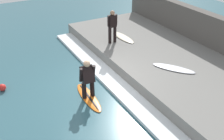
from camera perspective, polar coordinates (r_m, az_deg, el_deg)
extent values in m
plane|color=#335B66|center=(9.84, -3.90, -4.63)|extent=(28.00, 28.00, 0.00)
cube|color=slate|center=(11.38, 12.04, 1.48)|extent=(4.40, 11.80, 0.54)
cube|color=#544F49|center=(12.74, 20.89, 6.80)|extent=(0.50, 12.39, 1.95)
cube|color=white|center=(10.15, 0.62, -2.97)|extent=(0.80, 11.21, 0.12)
ellipsoid|color=orange|center=(9.49, -5.11, -5.90)|extent=(0.52, 1.94, 0.06)
ellipsoid|color=black|center=(9.47, -5.12, -5.75)|extent=(0.15, 1.77, 0.01)
cylinder|color=black|center=(9.35, -4.33, -3.97)|extent=(0.16, 0.16, 0.62)
cylinder|color=black|center=(9.25, -6.08, -4.44)|extent=(0.16, 0.16, 0.62)
cube|color=black|center=(8.97, -5.38, -0.94)|extent=(0.42, 0.49, 0.66)
sphere|color=tan|center=(8.76, -5.51, 1.38)|extent=(0.24, 0.24, 0.24)
cylinder|color=black|center=(9.02, -4.05, -0.40)|extent=(0.12, 0.22, 0.56)
cylinder|color=black|center=(8.88, -6.76, -1.08)|extent=(0.12, 0.22, 0.56)
cylinder|color=black|center=(12.32, 0.62, 7.82)|extent=(0.15, 0.15, 0.78)
cylinder|color=black|center=(12.18, -0.47, 7.55)|extent=(0.15, 0.15, 0.78)
cube|color=black|center=(12.02, 0.08, 10.63)|extent=(0.37, 0.24, 0.56)
sphere|color=#A87A5B|center=(11.90, 0.08, 12.33)|extent=(0.21, 0.21, 0.21)
cylinder|color=black|center=(12.11, 0.91, 10.96)|extent=(0.10, 0.11, 0.49)
cylinder|color=black|center=(11.90, -0.76, 10.60)|extent=(0.10, 0.11, 0.49)
ellipsoid|color=beige|center=(12.93, 2.40, 7.16)|extent=(0.52, 1.71, 0.06)
ellipsoid|color=silver|center=(10.42, 13.26, 0.38)|extent=(1.32, 1.63, 0.06)
sphere|color=red|center=(10.60, -22.77, -3.52)|extent=(0.27, 0.27, 0.27)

